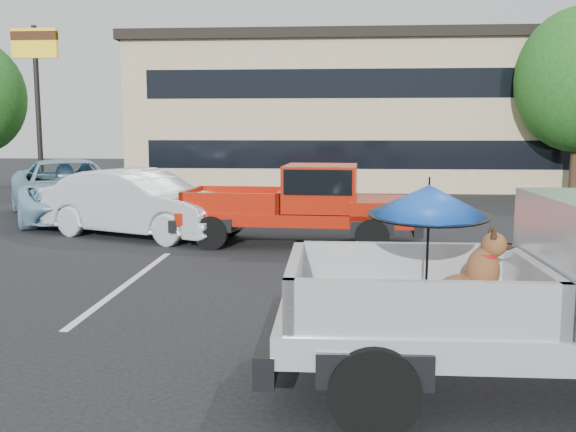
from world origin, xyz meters
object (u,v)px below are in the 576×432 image
red_pickup (314,201)px  blue_suv (68,189)px  silver_sedan (139,203)px  motel_sign (36,66)px  tree_back (453,89)px

red_pickup → blue_suv: 7.79m
red_pickup → silver_sedan: size_ratio=1.12×
motel_sign → blue_suv: bearing=-58.0°
tree_back → blue_suv: tree_back is taller
blue_suv → tree_back: bearing=19.2°
tree_back → blue_suv: (-13.06, -14.70, -3.59)m
red_pickup → silver_sedan: red_pickup is taller
red_pickup → blue_suv: red_pickup is taller
motel_sign → blue_suv: 6.74m
silver_sedan → blue_suv: 4.01m
silver_sedan → motel_sign: bearing=60.4°
red_pickup → silver_sedan: bearing=173.0°
motel_sign → blue_suv: size_ratio=1.02×
silver_sedan → tree_back: bearing=-7.6°
red_pickup → blue_suv: (-6.94, 3.52, -0.12)m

